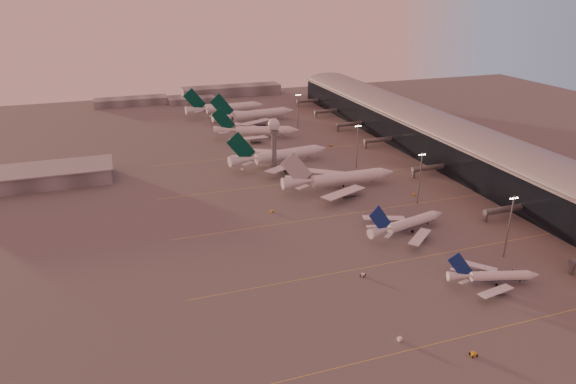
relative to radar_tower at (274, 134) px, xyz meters
name	(u,v)px	position (x,y,z in m)	size (l,w,h in m)	color
ground	(366,284)	(-5.00, -120.00, -20.95)	(700.00, 700.00, 0.00)	#5F5D5D
taxiway_markings	(369,210)	(25.00, -64.00, -20.94)	(180.00, 185.25, 0.02)	gold
terminal	(446,140)	(102.88, -9.91, -10.43)	(57.00, 362.00, 23.04)	black
hangar	(29,177)	(-125.00, 20.00, -16.63)	(82.00, 27.00, 8.50)	#5B5E62
radar_tower	(274,134)	(0.00, 0.00, 0.00)	(6.40, 6.40, 31.10)	slate
mast_a	(509,224)	(53.00, -120.00, -7.21)	(3.60, 0.56, 25.00)	slate
mast_b	(420,176)	(50.00, -65.00, -7.21)	(3.60, 0.56, 25.00)	slate
mast_c	(357,144)	(45.00, -10.00, -7.21)	(3.60, 0.56, 25.00)	slate
mast_d	(298,110)	(43.00, 80.00, -7.21)	(3.60, 0.56, 25.00)	slate
distant_horizon	(203,94)	(-2.38, 205.14, -17.06)	(165.00, 37.50, 9.00)	#5B5E62
narrowbody_near	(493,278)	(36.10, -134.20, -18.36)	(31.91, 25.11, 12.78)	silver
narrowbody_mid	(407,225)	(29.21, -89.84, -17.69)	(40.63, 32.06, 16.11)	silver
widebody_white	(340,181)	(23.70, -35.08, -17.20)	(61.52, 49.31, 21.65)	silver
greentail_a	(280,158)	(6.45, 9.51, -16.97)	(61.79, 49.58, 22.53)	silver
greentail_b	(257,133)	(8.73, 66.35, -17.24)	(56.28, 44.81, 21.00)	silver
greentail_c	(254,117)	(18.68, 107.93, -16.74)	(65.61, 52.74, 23.86)	silver
greentail_d	(226,110)	(3.39, 136.94, -16.83)	(64.16, 51.64, 23.31)	silver
gsv_truck_a	(401,337)	(-9.14, -150.50, -19.67)	(6.47, 3.21, 2.50)	white
gsv_tug_near	(473,354)	(6.38, -162.89, -20.37)	(2.63, 4.11, 1.13)	gold
gsv_catering_a	(515,267)	(49.47, -129.74, -19.05)	(4.72, 2.38, 3.80)	slate
gsv_tug_mid	(363,275)	(-3.70, -115.22, -20.42)	(3.91, 4.17, 1.03)	white
gsv_truck_b	(433,216)	(47.38, -81.93, -19.67)	(6.55, 3.67, 2.50)	white
gsv_truck_c	(273,210)	(-17.26, -52.43, -19.80)	(5.87, 3.13, 2.25)	gold
gsv_catering_b	(415,192)	(53.85, -56.15, -18.81)	(5.70, 4.14, 4.28)	gold
gsv_truck_d	(242,169)	(-16.92, 6.54, -19.73)	(4.35, 6.25, 2.38)	white
gsv_tug_hangar	(331,146)	(47.93, 32.44, -20.42)	(3.68, 2.29, 1.03)	gold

